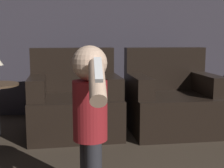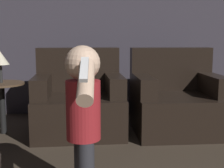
# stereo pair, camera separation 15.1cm
# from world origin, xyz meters

# --- Properties ---
(wall_back) EXTENTS (8.40, 0.05, 2.60)m
(wall_back) POSITION_xyz_m (0.00, 4.50, 1.30)
(wall_back) COLOR #3D3842
(wall_back) RESTS_ON ground_plane
(armchair_left) EXTENTS (0.94, 0.85, 0.85)m
(armchair_left) POSITION_xyz_m (-0.34, 3.72, 0.30)
(armchair_left) COLOR black
(armchair_left) RESTS_ON ground_plane
(armchair_right) EXTENTS (0.92, 0.83, 0.85)m
(armchair_right) POSITION_xyz_m (0.67, 3.72, 0.30)
(armchair_right) COLOR black
(armchair_right) RESTS_ON ground_plane
(person_toddler) EXTENTS (0.20, 0.62, 0.92)m
(person_toddler) POSITION_xyz_m (-0.21, 2.36, 0.54)
(person_toddler) COLOR #28282D
(person_toddler) RESTS_ON ground_plane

